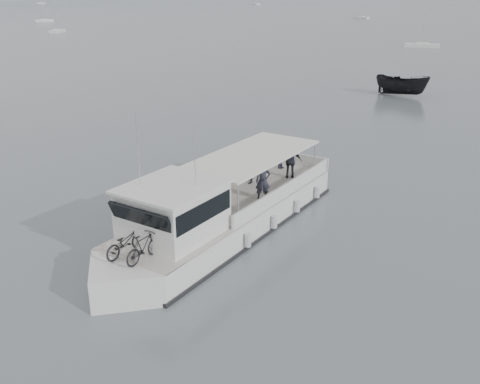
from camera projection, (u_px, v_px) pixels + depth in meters
ground at (274, 207)px, 26.22m from camera, size 1400.00×1400.00×0.00m
tour_boat at (214, 216)px, 22.60m from camera, size 14.61×7.84×6.23m
dark_motorboat at (402, 85)px, 53.27m from camera, size 3.61×5.81×2.10m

